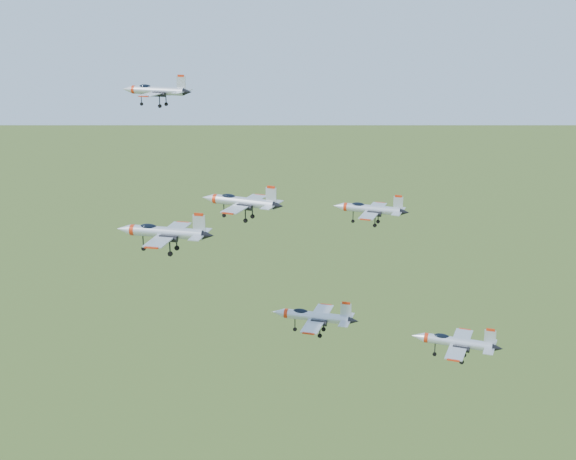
# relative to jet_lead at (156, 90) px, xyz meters

# --- Properties ---
(jet_lead) EXTENTS (12.32, 10.34, 3.30)m
(jet_lead) POSITION_rel_jet_lead_xyz_m (0.00, 0.00, 0.00)
(jet_lead) COLOR silver
(jet_left_high) EXTENTS (13.36, 11.32, 3.62)m
(jet_left_high) POSITION_rel_jet_lead_xyz_m (15.69, -10.70, -14.83)
(jet_left_high) COLOR silver
(jet_right_high) EXTENTS (13.57, 11.25, 3.62)m
(jet_right_high) POSITION_rel_jet_lead_xyz_m (8.80, -27.70, -14.64)
(jet_right_high) COLOR silver
(jet_left_low) EXTENTS (12.57, 10.57, 3.37)m
(jet_left_low) POSITION_rel_jet_lead_xyz_m (34.43, 0.72, -18.42)
(jet_left_low) COLOR silver
(jet_right_low) EXTENTS (12.93, 10.79, 3.46)m
(jet_right_low) POSITION_rel_jet_lead_xyz_m (27.56, -18.16, -29.48)
(jet_right_low) COLOR silver
(jet_trail) EXTENTS (13.77, 11.60, 3.70)m
(jet_trail) POSITION_rel_jet_lead_xyz_m (48.33, -11.01, -35.45)
(jet_trail) COLOR silver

